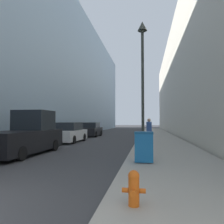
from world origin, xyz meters
TOP-DOWN VIEW (x-y plane):
  - sidewalk_right at (5.37, 18.00)m, footprint 3.97×60.00m
  - building_left_glass at (-10.39, 26.00)m, footprint 12.00×60.00m
  - building_right_stone at (13.45, 26.00)m, footprint 12.00×60.00m
  - fire_hydrant at (4.03, 1.15)m, footprint 0.44×0.33m
  - trash_bin at (4.15, 5.61)m, footprint 0.71×0.68m
  - lamppost at (4.06, 8.61)m, footprint 0.51×0.51m
  - pickup_truck at (-2.07, 7.76)m, footprint 2.04×5.56m
  - parked_sedan_near at (-2.17, 14.48)m, footprint 1.90×4.59m
  - parked_sedan_far at (-2.11, 21.39)m, footprint 1.90×4.24m
  - pedestrian_on_sidewalk at (4.39, 12.20)m, footprint 0.36×0.23m

SIDE VIEW (x-z plane):
  - sidewalk_right at x=5.37m, z-range 0.00..0.14m
  - fire_hydrant at x=4.03m, z-range 0.16..0.82m
  - parked_sedan_far at x=-2.11m, z-range -0.06..1.54m
  - trash_bin at x=4.15m, z-range 0.16..1.34m
  - parked_sedan_near at x=-2.17m, z-range -0.07..1.57m
  - pickup_truck at x=-2.07m, z-range -0.23..2.11m
  - pedestrian_on_sidewalk at x=4.39m, z-range 0.15..1.93m
  - lamppost at x=4.06m, z-range 1.23..8.18m
  - building_right_stone at x=13.45m, z-range 0.00..14.19m
  - building_left_glass at x=-10.39m, z-range 0.00..17.28m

